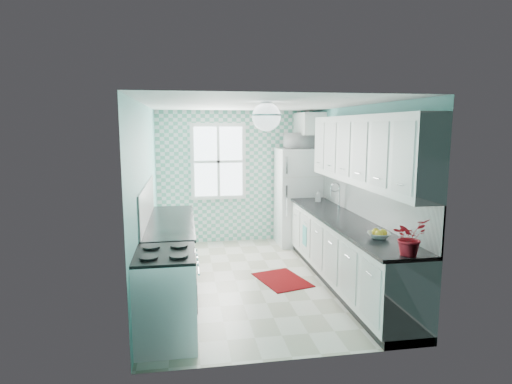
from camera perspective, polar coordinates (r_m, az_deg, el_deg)
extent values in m
cube|color=beige|center=(6.36, -0.07, -11.64)|extent=(3.00, 4.40, 0.02)
cube|color=white|center=(5.97, -0.08, 11.66)|extent=(3.00, 4.40, 0.02)
cube|color=#6BC0BA|center=(8.21, -2.61, 2.05)|extent=(3.00, 0.02, 2.50)
cube|color=#6BC0BA|center=(3.92, 5.25, -5.44)|extent=(3.00, 0.02, 2.50)
cube|color=#6BC0BA|center=(5.98, -14.49, -0.74)|extent=(0.02, 4.40, 2.50)
cube|color=#6BC0BA|center=(6.46, 13.26, -0.01)|extent=(0.02, 4.40, 2.50)
cube|color=#62B397|center=(8.19, -2.59, 2.03)|extent=(3.00, 0.01, 2.50)
cube|color=white|center=(8.10, -5.05, 4.07)|extent=(1.04, 0.05, 1.44)
cube|color=white|center=(8.08, -5.04, 4.06)|extent=(0.90, 0.02, 1.30)
cube|color=white|center=(6.10, 14.50, -1.09)|extent=(0.02, 3.60, 0.51)
cube|color=white|center=(5.92, -14.32, -1.38)|extent=(0.02, 2.15, 0.51)
cube|color=white|center=(5.77, 14.18, 5.43)|extent=(0.33, 3.20, 0.90)
cube|color=white|center=(8.04, 7.03, 9.00)|extent=(0.40, 0.74, 0.40)
cylinder|color=silver|center=(5.18, 1.40, 11.76)|extent=(0.14, 0.14, 0.04)
cylinder|color=silver|center=(5.18, 1.40, 10.99)|extent=(0.02, 0.02, 0.12)
sphere|color=white|center=(5.18, 1.40, 9.99)|extent=(0.34, 0.34, 0.34)
cube|color=white|center=(6.16, 11.75, -8.03)|extent=(0.60, 3.60, 0.90)
cube|color=black|center=(6.03, 11.76, -3.76)|extent=(0.63, 3.60, 0.04)
cube|color=white|center=(6.07, -11.32, -8.25)|extent=(0.60, 2.15, 0.90)
cube|color=black|center=(5.95, -11.31, -3.91)|extent=(0.63, 2.15, 0.04)
cube|color=white|center=(8.05, 5.65, -0.62)|extent=(0.79, 0.74, 1.80)
cube|color=silver|center=(7.63, 6.43, 2.01)|extent=(0.77, 0.01, 0.02)
cube|color=silver|center=(7.51, 4.12, 3.59)|extent=(0.03, 0.03, 0.30)
cube|color=silver|center=(7.60, 4.07, -1.16)|extent=(0.03, 0.03, 0.54)
cube|color=white|center=(4.60, -11.90, -13.57)|extent=(0.61, 0.77, 0.92)
cube|color=black|center=(4.45, -12.09, -8.10)|extent=(0.61, 0.77, 0.03)
cube|color=black|center=(4.58, -7.96, -12.83)|extent=(0.01, 0.51, 0.31)
cube|color=silver|center=(6.78, 9.41, -2.31)|extent=(0.56, 0.47, 0.12)
cylinder|color=silver|center=(6.81, 11.05, -0.59)|extent=(0.02, 0.02, 0.30)
torus|color=silver|center=(6.76, 10.48, 0.98)|extent=(0.16, 0.02, 0.16)
cube|color=#5E0C11|center=(6.33, 3.49, -11.60)|extent=(0.80, 0.98, 0.01)
cube|color=#50A093|center=(6.91, 6.51, -5.79)|extent=(0.09, 0.20, 0.31)
imported|color=white|center=(5.12, 16.06, -5.56)|extent=(0.32, 0.32, 0.06)
imported|color=maroon|center=(4.51, 19.79, -5.66)|extent=(0.42, 0.40, 0.37)
imported|color=#9AB1B9|center=(7.33, 8.30, -0.49)|extent=(0.12, 0.12, 0.20)
imported|color=silver|center=(7.95, 5.76, 6.83)|extent=(0.52, 0.37, 0.28)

